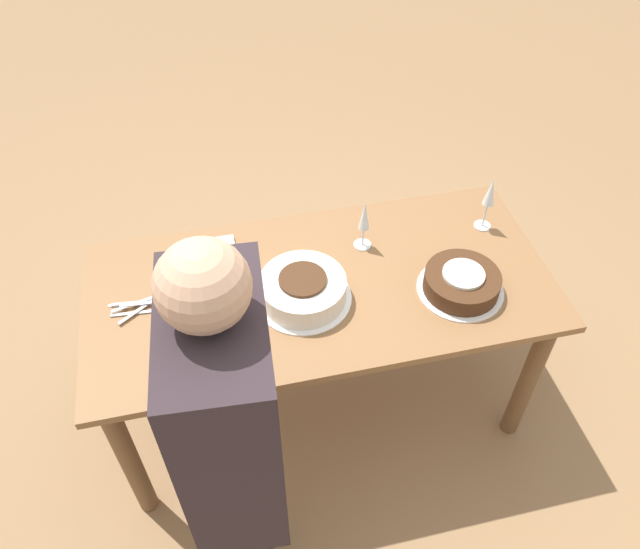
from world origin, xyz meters
TOP-DOWN VIEW (x-y plane):
  - ground_plane at (0.00, 0.00)m, footprint 12.00×12.00m
  - dining_table at (0.00, 0.00)m, footprint 1.66×0.78m
  - cake_center_white at (-0.07, -0.05)m, footprint 0.34×0.34m
  - cake_front_chocolate at (0.48, -0.14)m, footprint 0.31×0.31m
  - wine_glass_near at (0.20, 0.16)m, footprint 0.07×0.07m
  - wine_glass_far at (0.69, 0.16)m, footprint 0.07×0.07m
  - dessert_plate_left at (-0.43, -0.13)m, footprint 0.20×0.20m
  - fork_pile at (-0.64, 0.03)m, footprint 0.21×0.11m
  - napkin_stack at (-0.36, 0.21)m, footprint 0.18×0.20m
  - person_cutting at (-0.37, -0.68)m, footprint 0.25×0.41m

SIDE VIEW (x-z plane):
  - ground_plane at x=0.00m, z-range 0.00..0.00m
  - dining_table at x=0.00m, z-range 0.26..1.01m
  - dessert_plate_left at x=-0.43m, z-range 0.75..0.75m
  - napkin_stack at x=-0.36m, z-range 0.75..0.77m
  - fork_pile at x=-0.64m, z-range 0.75..0.77m
  - cake_front_chocolate at x=0.48m, z-range 0.74..0.83m
  - cake_center_white at x=-0.07m, z-range 0.74..0.85m
  - wine_glass_near at x=0.20m, z-range 0.78..0.98m
  - wine_glass_far at x=0.69m, z-range 0.79..1.01m
  - person_cutting at x=-0.37m, z-range 0.17..1.81m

